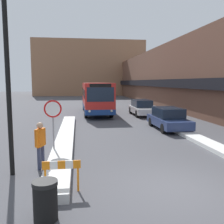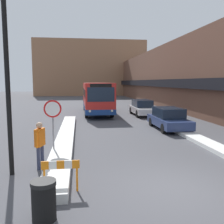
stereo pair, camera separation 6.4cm
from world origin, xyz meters
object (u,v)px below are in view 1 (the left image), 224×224
(construction_barricade, at_px, (62,170))
(parked_car_middle, at_px, (142,108))
(trash_bin, at_px, (45,200))
(parked_car_front, at_px, (168,118))
(pedestrian, at_px, (40,141))
(stop_sign, at_px, (53,115))
(city_bus, at_px, (96,97))
(street_lamp, at_px, (14,45))

(construction_barricade, bearing_deg, parked_car_middle, 67.85)
(parked_car_middle, height_order, trash_bin, parked_car_middle)
(parked_car_front, relative_size, pedestrian, 2.48)
(trash_bin, relative_size, construction_barricade, 0.86)
(stop_sign, bearing_deg, trash_bin, -86.79)
(parked_car_middle, bearing_deg, construction_barricade, -112.15)
(pedestrian, height_order, trash_bin, pedestrian)
(city_bus, bearing_deg, street_lamp, -103.11)
(street_lamp, bearing_deg, parked_car_middle, 60.83)
(trash_bin, bearing_deg, city_bus, 82.43)
(street_lamp, relative_size, construction_barricade, 6.57)
(city_bus, xyz_separation_m, construction_barricade, (-2.34, -18.24, -1.03))
(parked_car_middle, bearing_deg, stop_sign, -120.17)
(construction_barricade, bearing_deg, stop_sign, 98.59)
(stop_sign, distance_m, street_lamp, 3.58)
(pedestrian, distance_m, trash_bin, 3.70)
(construction_barricade, bearing_deg, pedestrian, 112.66)
(city_bus, bearing_deg, pedestrian, -101.33)
(parked_car_front, relative_size, stop_sign, 1.78)
(parked_car_middle, xyz_separation_m, construction_barricade, (-6.58, -16.17, -0.08))
(parked_car_front, distance_m, parked_car_middle, 7.15)
(city_bus, bearing_deg, stop_sign, -101.46)
(parked_car_front, distance_m, stop_sign, 8.90)
(street_lamp, bearing_deg, construction_barricade, -46.78)
(parked_car_middle, bearing_deg, trash_bin, -111.27)
(city_bus, relative_size, stop_sign, 4.21)
(parked_car_front, bearing_deg, stop_sign, -144.15)
(parked_car_front, bearing_deg, city_bus, 114.73)
(stop_sign, bearing_deg, street_lamp, -113.25)
(city_bus, xyz_separation_m, stop_sign, (-2.92, -14.39, 0.06))
(stop_sign, xyz_separation_m, pedestrian, (-0.31, -1.71, -0.72))
(trash_bin, bearing_deg, parked_car_middle, 68.73)
(trash_bin, distance_m, construction_barricade, 1.51)
(stop_sign, height_order, trash_bin, stop_sign)
(construction_barricade, bearing_deg, parked_car_front, 53.89)
(city_bus, distance_m, pedestrian, 16.44)
(street_lamp, relative_size, trash_bin, 7.61)
(city_bus, height_order, pedestrian, city_bus)
(stop_sign, height_order, pedestrian, stop_sign)
(parked_car_middle, relative_size, street_lamp, 0.62)
(trash_bin, bearing_deg, stop_sign, 93.21)
(parked_car_front, distance_m, street_lamp, 11.58)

